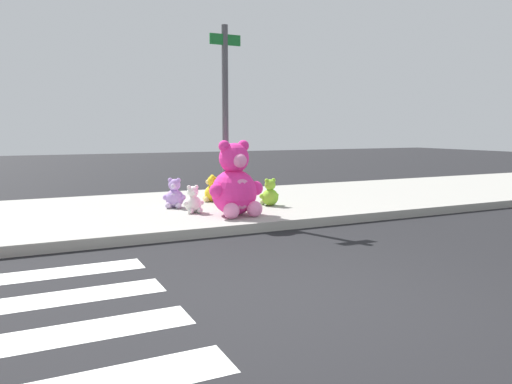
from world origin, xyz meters
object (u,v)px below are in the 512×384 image
plush_lavender (174,196)px  plush_pink_large (235,186)px  plush_white (193,202)px  plush_red (234,191)px  plush_lime (270,195)px  sign_pole (225,114)px  plush_yellow (212,191)px

plush_lavender → plush_pink_large: bearing=-60.7°
plush_pink_large → plush_white: (-0.55, 0.55, -0.31)m
plush_lavender → plush_red: bearing=-0.4°
plush_lavender → plush_lime: bearing=-17.0°
plush_lime → plush_lavender: (-1.70, 0.52, 0.01)m
sign_pole → plush_white: sign_pole is taller
plush_white → plush_yellow: 1.36m
plush_lavender → plush_white: (0.13, -0.68, -0.03)m
plush_lavender → plush_white: 0.69m
plush_lime → plush_yellow: plush_yellow is taller
plush_lavender → plush_red: plush_red is taller
plush_lavender → plush_yellow: size_ratio=1.03×
plush_lime → plush_white: plush_lime is taller
sign_pole → plush_lime: size_ratio=6.21×
plush_white → plush_yellow: (0.76, 1.13, 0.02)m
plush_pink_large → plush_red: bearing=67.8°
plush_yellow → plush_red: bearing=-58.5°
plush_pink_large → plush_lime: bearing=34.9°
plush_pink_large → plush_yellow: plush_pink_large is taller
plush_lime → plush_yellow: bearing=129.3°
plush_white → plush_lavender: bearing=101.3°
plush_lime → sign_pole: bearing=-172.8°
plush_lime → plush_pink_large: bearing=-145.1°
sign_pole → plush_white: size_ratio=6.71×
plush_lime → plush_red: plush_red is taller
sign_pole → plush_pink_large: sign_pole is taller
plush_yellow → plush_lime: bearing=-50.7°
sign_pole → plush_yellow: size_ratio=6.03×
plush_white → plush_red: size_ratio=0.77×
sign_pole → plush_lavender: size_ratio=5.84×
sign_pole → plush_white: bearing=-176.5°
plush_white → sign_pole: bearing=3.5°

